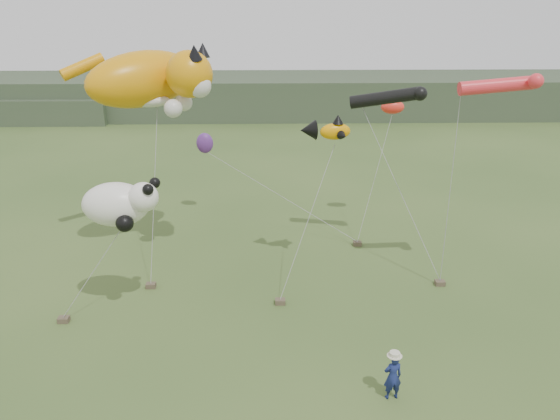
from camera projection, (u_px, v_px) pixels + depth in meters
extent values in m
plane|color=#385123|center=(315.00, 357.00, 18.37)|extent=(120.00, 120.00, 0.00)
cube|color=#2D3D28|center=(281.00, 95.00, 59.80)|extent=(90.00, 12.00, 4.00)
imported|color=navy|center=(393.00, 377.00, 16.20)|extent=(0.61, 0.45, 1.53)
cube|color=brown|center=(151.00, 285.00, 22.87)|extent=(0.40, 0.32, 0.20)
cube|color=brown|center=(280.00, 301.00, 21.63)|extent=(0.40, 0.32, 0.20)
cube|color=brown|center=(440.00, 283.00, 23.09)|extent=(0.40, 0.32, 0.20)
cube|color=brown|center=(64.00, 320.00, 20.39)|extent=(0.40, 0.32, 0.20)
cube|color=brown|center=(357.00, 243.00, 26.92)|extent=(0.40, 0.32, 0.20)
ellipsoid|color=orange|center=(143.00, 79.00, 22.82)|extent=(5.47, 5.04, 2.63)
sphere|color=orange|center=(189.00, 74.00, 21.78)|extent=(1.88, 1.88, 1.88)
cone|color=black|center=(194.00, 52.00, 20.98)|extent=(0.59, 0.72, 0.71)
cone|color=black|center=(203.00, 50.00, 21.97)|extent=(0.59, 0.68, 0.67)
sphere|color=silver|center=(199.00, 86.00, 21.64)|extent=(0.94, 0.94, 0.94)
ellipsoid|color=silver|center=(148.00, 100.00, 22.83)|extent=(1.84, 0.92, 0.58)
sphere|color=silver|center=(173.00, 108.00, 21.62)|extent=(0.73, 0.73, 0.73)
sphere|color=silver|center=(184.00, 102.00, 22.99)|extent=(0.73, 0.73, 0.73)
cylinder|color=orange|center=(83.00, 67.00, 23.40)|extent=(1.95, 1.43, 1.14)
ellipsoid|color=orange|center=(335.00, 131.00, 21.78)|extent=(1.33, 0.73, 0.68)
cone|color=black|center=(308.00, 130.00, 22.01)|extent=(0.75, 0.90, 0.81)
cone|color=black|center=(338.00, 119.00, 21.61)|extent=(0.45, 0.45, 0.36)
cone|color=black|center=(343.00, 136.00, 21.40)|extent=(0.47, 0.50, 0.36)
cone|color=black|center=(340.00, 131.00, 22.24)|extent=(0.47, 0.50, 0.36)
cylinder|color=black|center=(385.00, 98.00, 23.77)|extent=(3.14, 1.39, 1.10)
sphere|color=black|center=(420.00, 94.00, 23.25)|extent=(0.61, 0.61, 0.61)
cylinder|color=red|center=(496.00, 86.00, 19.91)|extent=(2.75, 0.54, 0.73)
sphere|color=red|center=(536.00, 81.00, 19.45)|extent=(0.54, 0.54, 0.54)
ellipsoid|color=white|center=(116.00, 204.00, 19.35)|extent=(2.39, 1.59, 1.59)
sphere|color=white|center=(143.00, 197.00, 19.00)|extent=(1.06, 1.06, 1.06)
sphere|color=black|center=(148.00, 189.00, 18.54)|extent=(0.39, 0.39, 0.39)
sphere|color=black|center=(155.00, 183.00, 19.24)|extent=(0.39, 0.39, 0.39)
sphere|color=black|center=(125.00, 223.00, 18.85)|extent=(0.62, 0.62, 0.62)
sphere|color=black|center=(99.00, 211.00, 19.71)|extent=(0.62, 0.62, 0.62)
ellipsoid|color=red|center=(393.00, 107.00, 27.10)|extent=(1.16, 0.68, 0.68)
ellipsoid|color=#572879|center=(205.00, 143.00, 29.27)|extent=(0.90, 0.60, 1.11)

